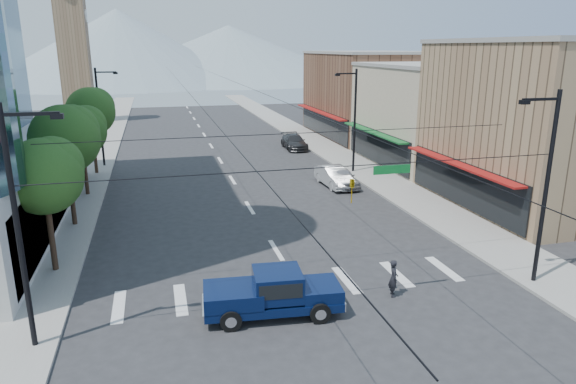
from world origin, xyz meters
The scene contains 21 objects.
ground centered at (0.00, 0.00, 0.00)m, with size 160.00×160.00×0.00m, color #28282B.
sidewalk_left centered at (-12.00, 40.00, 0.07)m, with size 4.00×120.00×0.15m, color gray.
sidewalk_right centered at (12.00, 40.00, 0.07)m, with size 4.00×120.00×0.15m, color gray.
shop_near centered at (20.00, 10.00, 5.50)m, with size 12.00×14.00×11.00m, color #8C6B4C.
shop_mid centered at (20.00, 24.00, 4.50)m, with size 12.00×14.00×9.00m, color tan.
shop_far centered at (20.00, 40.00, 5.00)m, with size 12.00×18.00×10.00m, color brown.
clock_tower centered at (-16.50, 62.00, 10.64)m, with size 4.80×4.80×20.40m.
mountain_left centered at (-15.00, 150.00, 11.00)m, with size 80.00×80.00×22.00m, color gray.
mountain_right centered at (20.00, 160.00, 9.00)m, with size 90.00×90.00×18.00m, color gray.
tree_near centered at (-11.07, 6.10, 4.99)m, with size 3.65×3.64×6.71m.
tree_midnear centered at (-11.07, 13.10, 5.59)m, with size 4.09×4.09×7.52m.
tree_midfar centered at (-11.07, 20.10, 4.99)m, with size 3.65×3.64×6.71m.
tree_far centered at (-11.07, 27.10, 5.59)m, with size 4.09×4.09×7.52m.
signal_rig centered at (0.19, -1.00, 4.64)m, with size 21.80×0.20×9.00m.
lamp_pole_nw centered at (-10.67, 30.00, 4.94)m, with size 2.00×0.25×9.00m.
lamp_pole_ne centered at (10.67, 22.00, 4.94)m, with size 2.00×0.25×9.00m.
pickup_truck centered at (-1.77, -0.81, 1.01)m, with size 5.89×2.63×1.94m.
pedestrian centered at (3.82, -0.51, 0.86)m, with size 0.62×0.41×1.71m, color black.
parked_car_near centered at (8.08, 17.73, 0.78)m, with size 1.84×4.58×1.56m, color #9A9A9F.
parked_car_mid centered at (7.60, 18.00, 0.80)m, with size 1.69×4.86×1.60m, color silver.
parked_car_far centered at (8.63, 33.97, 0.77)m, with size 2.17×5.33×1.55m, color #2B2B2D.
Camera 1 is at (-5.95, -19.50, 10.70)m, focal length 32.00 mm.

